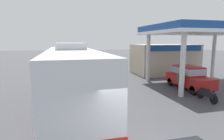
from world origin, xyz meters
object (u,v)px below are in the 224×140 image
object	(u,v)px
motorcycle_parked_forecourt	(207,94)
minibus_opposing_lane	(95,60)
coach_bus_main	(72,80)
pedestrian_near_pump	(181,79)
car_trailing_behind_bus	(61,60)
car_at_pump	(189,76)
pedestrian_by_shop	(179,72)

from	to	relation	value
motorcycle_parked_forecourt	minibus_opposing_lane	bearing A→B (deg)	109.07
coach_bus_main	pedestrian_near_pump	bearing A→B (deg)	14.09
pedestrian_near_pump	car_trailing_behind_bus	distance (m)	18.72
coach_bus_main	car_at_pump	bearing A→B (deg)	15.60
car_at_pump	pedestrian_by_shop	bearing A→B (deg)	72.90
minibus_opposing_lane	pedestrian_by_shop	size ratio (longest dim) A/B	3.69
car_trailing_behind_bus	motorcycle_parked_forecourt	bearing A→B (deg)	-64.91
coach_bus_main	pedestrian_by_shop	xyz separation A→B (m)	(9.98, 5.04, -0.79)
motorcycle_parked_forecourt	car_trailing_behind_bus	size ratio (longest dim) A/B	0.43
coach_bus_main	car_at_pump	xyz separation A→B (m)	(9.23, 2.58, -0.71)
car_at_pump	car_trailing_behind_bus	world-z (taller)	same
car_at_pump	minibus_opposing_lane	bearing A→B (deg)	117.79
pedestrian_near_pump	pedestrian_by_shop	distance (m)	3.53
minibus_opposing_lane	pedestrian_near_pump	xyz separation A→B (m)	(4.59, -11.34, -0.54)
pedestrian_near_pump	pedestrian_by_shop	xyz separation A→B (m)	(1.86, 3.00, 0.00)
car_at_pump	minibus_opposing_lane	xyz separation A→B (m)	(-5.69, 10.80, 0.46)
car_at_pump	pedestrian_by_shop	world-z (taller)	car_at_pump
coach_bus_main	car_at_pump	size ratio (longest dim) A/B	2.63
car_trailing_behind_bus	pedestrian_by_shop	bearing A→B (deg)	-52.00
coach_bus_main	pedestrian_near_pump	size ratio (longest dim) A/B	6.65
minibus_opposing_lane	pedestrian_near_pump	size ratio (longest dim) A/B	3.69
motorcycle_parked_forecourt	car_at_pump	bearing A→B (deg)	73.62
car_at_pump	car_trailing_behind_bus	size ratio (longest dim) A/B	1.00
car_at_pump	car_trailing_behind_bus	distance (m)	18.80
pedestrian_by_shop	car_trailing_behind_bus	distance (m)	17.20
pedestrian_near_pump	minibus_opposing_lane	bearing A→B (deg)	112.06
coach_bus_main	car_at_pump	distance (m)	9.61
motorcycle_parked_forecourt	car_trailing_behind_bus	world-z (taller)	car_trailing_behind_bus
pedestrian_near_pump	car_trailing_behind_bus	world-z (taller)	car_trailing_behind_bus
coach_bus_main	pedestrian_near_pump	world-z (taller)	coach_bus_main
minibus_opposing_lane	car_at_pump	bearing A→B (deg)	-62.21
coach_bus_main	minibus_opposing_lane	bearing A→B (deg)	75.20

